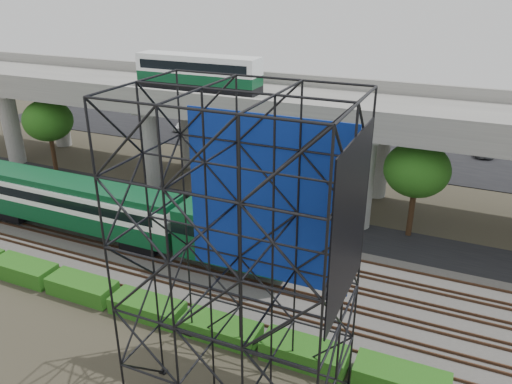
% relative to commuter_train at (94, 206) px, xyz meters
% --- Properties ---
extents(ground, '(140.00, 140.00, 0.00)m').
position_rel_commuter_train_xyz_m(ground, '(8.06, -2.00, -2.88)').
color(ground, '#474233').
rests_on(ground, ground).
extents(ballast_bed, '(90.00, 12.00, 0.20)m').
position_rel_commuter_train_xyz_m(ballast_bed, '(8.06, 0.00, -2.78)').
color(ballast_bed, slate).
rests_on(ballast_bed, ground).
extents(service_road, '(90.00, 5.00, 0.08)m').
position_rel_commuter_train_xyz_m(service_road, '(8.06, 8.50, -2.84)').
color(service_road, black).
rests_on(service_road, ground).
extents(parking_lot, '(90.00, 18.00, 0.08)m').
position_rel_commuter_train_xyz_m(parking_lot, '(8.06, 32.00, -2.84)').
color(parking_lot, black).
rests_on(parking_lot, ground).
extents(harbor_water, '(140.00, 40.00, 0.03)m').
position_rel_commuter_train_xyz_m(harbor_water, '(8.06, 54.00, -2.87)').
color(harbor_water, slate).
rests_on(harbor_water, ground).
extents(rail_tracks, '(90.00, 9.52, 0.16)m').
position_rel_commuter_train_xyz_m(rail_tracks, '(8.06, -0.00, -2.60)').
color(rail_tracks, '#472D1E').
rests_on(rail_tracks, ballast_bed).
extents(commuter_train, '(29.30, 3.06, 4.30)m').
position_rel_commuter_train_xyz_m(commuter_train, '(0.00, 0.00, 0.00)').
color(commuter_train, black).
rests_on(commuter_train, rail_tracks).
extents(overpass, '(80.00, 12.00, 12.40)m').
position_rel_commuter_train_xyz_m(overpass, '(7.58, 14.00, 5.33)').
color(overpass, '#9E9B93').
rests_on(overpass, ground).
extents(scaffold_tower, '(9.36, 6.36, 15.00)m').
position_rel_commuter_train_xyz_m(scaffold_tower, '(17.13, -9.98, 4.59)').
color(scaffold_tower, black).
rests_on(scaffold_tower, ground).
extents(hedge_strip, '(34.60, 1.80, 1.20)m').
position_rel_commuter_train_xyz_m(hedge_strip, '(9.06, -6.30, -2.32)').
color(hedge_strip, '#1B5012').
rests_on(hedge_strip, ground).
extents(trees, '(40.94, 16.94, 7.69)m').
position_rel_commuter_train_xyz_m(trees, '(3.39, 14.17, 2.69)').
color(trees, '#382314').
rests_on(trees, ground).
extents(suv, '(5.19, 3.78, 1.31)m').
position_rel_commuter_train_xyz_m(suv, '(1.87, 7.83, -2.15)').
color(suv, black).
rests_on(suv, service_road).
extents(parked_cars, '(39.37, 9.57, 1.29)m').
position_rel_commuter_train_xyz_m(parked_cars, '(8.50, 31.62, -2.20)').
color(parked_cars, white).
rests_on(parked_cars, parking_lot).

